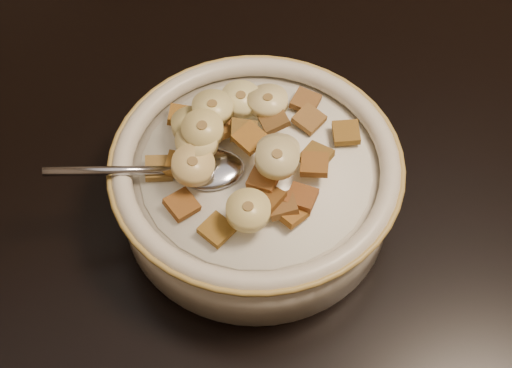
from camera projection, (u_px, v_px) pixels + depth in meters
name	position (u px, v px, depth m)	size (l,w,h in m)	color
chair	(257.00, 46.00, 1.06)	(0.43, 0.43, 0.97)	black
cereal_bowl	(256.00, 187.00, 0.56)	(0.21, 0.21, 0.05)	beige
milk	(256.00, 168.00, 0.54)	(0.17, 0.17, 0.00)	white
spoon	(211.00, 170.00, 0.53)	(0.04, 0.05, 0.01)	#9598A6
cereal_square_0	(291.00, 212.00, 0.50)	(0.02, 0.02, 0.01)	#925D26
cereal_square_1	(301.00, 197.00, 0.51)	(0.02, 0.02, 0.01)	brown
cereal_square_2	(180.00, 165.00, 0.53)	(0.02, 0.02, 0.01)	brown
cereal_square_3	(182.00, 116.00, 0.55)	(0.02, 0.02, 0.01)	brown
cereal_square_4	(203.00, 142.00, 0.54)	(0.02, 0.02, 0.01)	brown
cereal_square_5	(317.00, 156.00, 0.53)	(0.02, 0.02, 0.01)	brown
cereal_square_6	(209.00, 117.00, 0.56)	(0.02, 0.02, 0.01)	brown
cereal_square_7	(219.00, 129.00, 0.54)	(0.02, 0.02, 0.01)	#995A1F
cereal_square_8	(264.00, 178.00, 0.51)	(0.02, 0.02, 0.01)	#9C622E
cereal_square_9	(214.00, 126.00, 0.54)	(0.02, 0.02, 0.01)	#955D28
cereal_square_10	(309.00, 119.00, 0.55)	(0.02, 0.02, 0.01)	brown
cereal_square_11	(267.00, 198.00, 0.50)	(0.02, 0.02, 0.01)	brown
cereal_square_12	(315.00, 164.00, 0.52)	(0.02, 0.02, 0.01)	#9A5527
cereal_square_13	(200.00, 121.00, 0.55)	(0.02, 0.02, 0.01)	olive
cereal_square_14	(273.00, 119.00, 0.54)	(0.02, 0.02, 0.01)	brown
cereal_square_15	(217.00, 230.00, 0.49)	(0.02, 0.02, 0.01)	brown
cereal_square_16	(182.00, 205.00, 0.51)	(0.02, 0.02, 0.01)	brown
cereal_square_17	(346.00, 133.00, 0.54)	(0.02, 0.02, 0.01)	brown
cereal_square_18	(306.00, 101.00, 0.57)	(0.02, 0.02, 0.01)	brown
cereal_square_19	(159.00, 168.00, 0.53)	(0.02, 0.02, 0.01)	brown
cereal_square_20	(250.00, 138.00, 0.52)	(0.02, 0.02, 0.01)	#9D691A
cereal_square_21	(244.00, 131.00, 0.53)	(0.02, 0.02, 0.01)	brown
cereal_square_22	(282.00, 205.00, 0.50)	(0.02, 0.02, 0.01)	brown
banana_slice_0	(268.00, 101.00, 0.55)	(0.03, 0.03, 0.01)	#FFE09B
banana_slice_1	(197.00, 142.00, 0.52)	(0.03, 0.03, 0.01)	#FDE38F
banana_slice_2	(213.00, 108.00, 0.53)	(0.03, 0.03, 0.01)	#FFE983
banana_slice_3	(278.00, 152.00, 0.51)	(0.03, 0.03, 0.01)	beige
banana_slice_4	(248.00, 210.00, 0.49)	(0.03, 0.03, 0.01)	#DCC484
banana_slice_5	(277.00, 158.00, 0.50)	(0.03, 0.03, 0.01)	#D8D088
banana_slice_6	(192.00, 124.00, 0.54)	(0.03, 0.03, 0.01)	#DAC46A
banana_slice_7	(193.00, 165.00, 0.51)	(0.03, 0.03, 0.01)	#D6B56B
banana_slice_8	(202.00, 130.00, 0.52)	(0.03, 0.03, 0.01)	#F3D985
banana_slice_9	(241.00, 99.00, 0.55)	(0.03, 0.03, 0.01)	#FBF2A7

